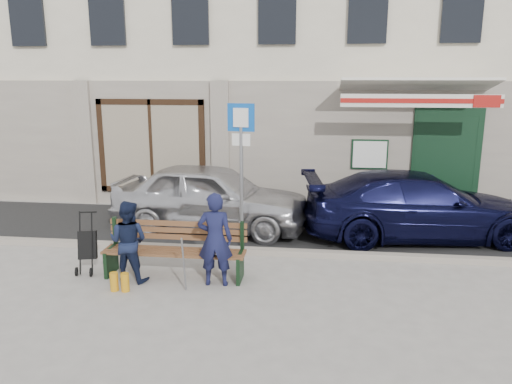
% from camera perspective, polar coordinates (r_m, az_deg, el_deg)
% --- Properties ---
extents(ground, '(80.00, 80.00, 0.00)m').
position_cam_1_polar(ground, '(8.21, -0.71, -10.77)').
color(ground, '#9E9991').
rests_on(ground, ground).
extents(asphalt_lane, '(60.00, 3.20, 0.01)m').
position_cam_1_polar(asphalt_lane, '(11.09, 1.43, -4.26)').
color(asphalt_lane, '#282828').
rests_on(asphalt_lane, ground).
extents(curb, '(60.00, 0.18, 0.12)m').
position_cam_1_polar(curb, '(9.57, 0.50, -6.81)').
color(curb, '#9E9384').
rests_on(curb, ground).
extents(building, '(20.00, 8.27, 10.00)m').
position_cam_1_polar(building, '(16.00, 3.54, 19.07)').
color(building, beige).
rests_on(building, ground).
extents(car_silver, '(4.50, 2.22, 1.48)m').
position_cam_1_polar(car_silver, '(10.99, -5.15, -0.52)').
color(car_silver, silver).
rests_on(car_silver, ground).
extents(car_navy, '(4.99, 2.53, 1.39)m').
position_cam_1_polar(car_navy, '(10.89, 18.06, -1.50)').
color(car_navy, black).
rests_on(car_navy, ground).
extents(parking_sign, '(0.52, 0.11, 2.82)m').
position_cam_1_polar(parking_sign, '(9.53, -1.70, 4.59)').
color(parking_sign, gray).
rests_on(parking_sign, ground).
extents(bench, '(2.40, 1.17, 0.98)m').
position_cam_1_polar(bench, '(8.55, -9.61, -6.65)').
color(bench, brown).
rests_on(bench, ground).
extents(man, '(0.59, 0.41, 1.54)m').
position_cam_1_polar(man, '(8.05, -4.70, -5.42)').
color(man, '#15183B').
rests_on(man, ground).
extents(woman, '(0.72, 0.59, 1.36)m').
position_cam_1_polar(woman, '(8.48, -14.38, -5.47)').
color(woman, '#121A34').
rests_on(woman, ground).
extents(stroller, '(0.36, 0.47, 1.05)m').
position_cam_1_polar(stroller, '(9.11, -18.72, -5.89)').
color(stroller, black).
rests_on(stroller, ground).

